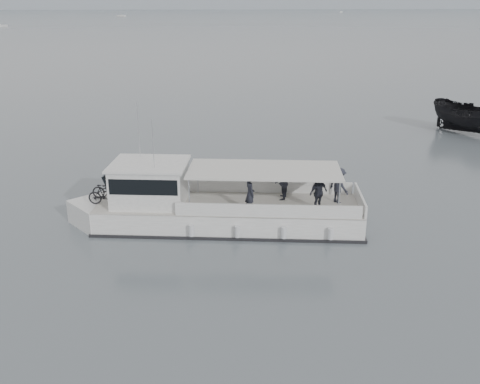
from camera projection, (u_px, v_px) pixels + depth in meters
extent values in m
plane|color=#515B60|center=(125.00, 213.00, 25.53)|extent=(1400.00, 1400.00, 0.00)
cube|color=white|center=(229.00, 217.00, 23.95)|extent=(11.98, 4.99, 1.26)
cube|color=white|center=(101.00, 214.00, 24.25)|extent=(3.11, 3.11, 1.26)
cube|color=beige|center=(229.00, 204.00, 23.74)|extent=(11.98, 4.99, 0.06)
cube|color=black|center=(229.00, 225.00, 24.08)|extent=(12.20, 5.14, 0.17)
cube|color=white|center=(268.00, 187.00, 24.95)|extent=(7.66, 1.39, 0.58)
cube|color=white|center=(268.00, 211.00, 22.15)|extent=(7.66, 1.39, 0.58)
cube|color=white|center=(360.00, 200.00, 23.34)|extent=(0.61, 3.07, 0.58)
cube|color=white|center=(150.00, 184.00, 23.62)|extent=(3.49, 3.10, 1.74)
cube|color=black|center=(116.00, 180.00, 23.65)|extent=(0.94, 2.48, 1.12)
cube|color=black|center=(150.00, 178.00, 23.52)|extent=(3.31, 3.10, 0.68)
cube|color=white|center=(149.00, 164.00, 23.30)|extent=(3.72, 3.32, 0.10)
cube|color=silver|center=(264.00, 170.00, 23.11)|extent=(6.98, 3.96, 0.08)
cylinder|color=silver|center=(189.00, 197.00, 22.27)|extent=(0.07, 0.07, 1.60)
cylinder|color=silver|center=(198.00, 177.00, 24.82)|extent=(0.07, 0.07, 1.60)
cylinder|color=silver|center=(339.00, 200.00, 21.95)|extent=(0.07, 0.07, 1.60)
cylinder|color=silver|center=(332.00, 179.00, 24.50)|extent=(0.07, 0.07, 1.60)
cylinder|color=silver|center=(139.00, 131.00, 23.72)|extent=(0.03, 0.03, 2.52)
cylinder|color=silver|center=(153.00, 144.00, 22.28)|extent=(0.03, 0.03, 2.13)
cylinder|color=silver|center=(191.00, 231.00, 22.41)|extent=(0.27, 0.27, 0.48)
cylinder|color=silver|center=(237.00, 232.00, 22.31)|extent=(0.27, 0.27, 0.48)
cylinder|color=silver|center=(284.00, 233.00, 22.21)|extent=(0.27, 0.27, 0.48)
cylinder|color=silver|center=(331.00, 234.00, 22.11)|extent=(0.27, 0.27, 0.48)
imported|color=black|center=(110.00, 189.00, 24.23)|extent=(1.74, 0.85, 0.87)
imported|color=black|center=(105.00, 195.00, 23.49)|extent=(1.58, 0.68, 0.92)
imported|color=#272934|center=(250.00, 194.00, 22.59)|extent=(0.50, 0.66, 1.63)
imported|color=#272934|center=(281.00, 182.00, 23.98)|extent=(0.83, 0.95, 1.63)
imported|color=#272934|center=(318.00, 193.00, 22.71)|extent=(1.03, 0.81, 1.63)
imported|color=#272934|center=(339.00, 186.00, 23.57)|extent=(1.03, 1.21, 1.63)
imported|color=black|center=(473.00, 118.00, 39.93)|extent=(5.57, 6.98, 2.57)
cube|color=white|center=(341.00, 12.00, 401.21)|extent=(3.31, 5.08, 0.75)
cube|color=white|center=(341.00, 12.00, 401.10)|extent=(1.91, 2.09, 0.45)
cube|color=white|center=(121.00, 16.00, 308.04)|extent=(5.75, 5.48, 0.75)
cube|color=white|center=(121.00, 15.00, 307.93)|extent=(2.69, 2.66, 0.45)
cylinder|color=silver|center=(121.00, 9.00, 306.81)|extent=(0.08, 0.08, 6.62)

